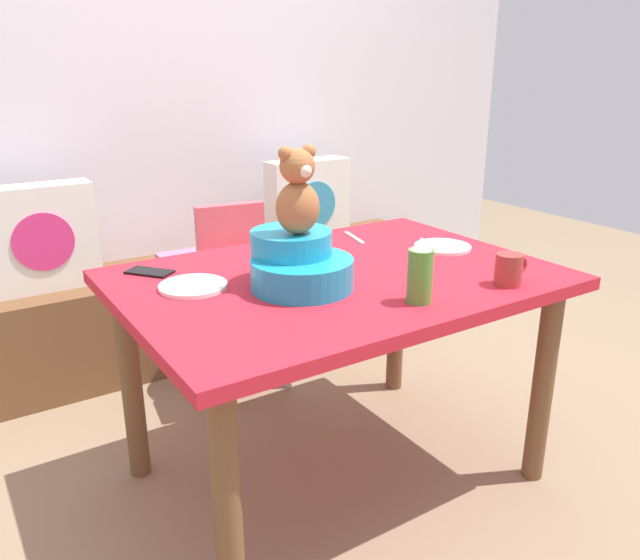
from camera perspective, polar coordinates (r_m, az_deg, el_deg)
ground_plane at (r=2.29m, az=1.42°, el=-17.23°), size 8.00×8.00×0.00m
back_wall at (r=3.19m, az=-14.35°, el=17.47°), size 4.40×0.10×2.60m
window_bench at (r=3.14m, az=-11.15°, el=-2.33°), size 2.60×0.44×0.46m
pillow_floral_left at (r=2.83m, az=-24.18°, el=3.51°), size 0.44×0.15×0.44m
pillow_floral_right at (r=3.27m, az=-1.10°, el=7.10°), size 0.44×0.15×0.44m
book_stack at (r=3.04m, az=-12.63°, el=1.91°), size 0.20×0.14×0.05m
dining_table at (r=1.98m, az=1.57°, el=-2.16°), size 1.32×0.94×0.74m
highchair at (r=2.68m, az=-7.25°, el=0.74°), size 0.36×0.48×0.79m
infant_seat_teal at (r=1.82m, az=-1.99°, el=1.56°), size 0.30×0.33×0.16m
teddy_bear at (r=1.76m, az=-2.05°, el=7.95°), size 0.13×0.12×0.25m
ketchup_bottle at (r=1.71m, az=9.13°, el=0.73°), size 0.07×0.07×0.18m
coffee_mug at (r=1.92m, az=16.89°, el=0.94°), size 0.12×0.08×0.09m
dinner_plate_near at (r=2.26m, az=11.14°, el=2.99°), size 0.20×0.20×0.01m
dinner_plate_far at (r=1.86m, az=-11.52°, el=-0.55°), size 0.20×0.20×0.01m
cell_phone at (r=2.02m, az=-15.30°, el=0.71°), size 0.14×0.16×0.01m
table_fork at (r=2.35m, az=3.15°, el=3.89°), size 0.06×0.17×0.01m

